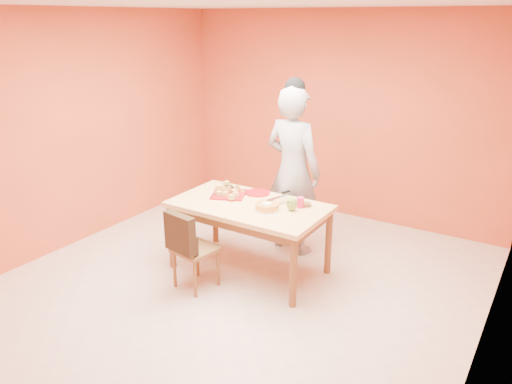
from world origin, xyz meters
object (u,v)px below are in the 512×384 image
Objects in this scene: checker_tin at (306,205)px; egg_ornament at (292,204)px; person at (293,171)px; pastry_platter at (229,194)px; sponge_cake at (267,206)px; dining_chair at (194,248)px; red_dinner_plate at (258,193)px; magenta_glass at (300,202)px; dining_table at (249,212)px.

egg_ornament is at bearing -107.97° from checker_tin.
pastry_platter is at bearing 60.06° from person.
egg_ornament reaches higher than pastry_platter.
person reaches higher than sponge_cake.
egg_ornament is at bearing 51.98° from dining_chair.
magenta_glass is at bearing -12.02° from red_dinner_plate.
person is at bearing 53.02° from pastry_platter.
magenta_glass is at bearing 94.18° from egg_ornament.
person reaches higher than magenta_glass.
sponge_cake reaches higher than dining_table.
dining_chair is 1.06m from egg_ornament.
dining_chair is 3.47× the size of sponge_cake.
checker_tin reaches higher than pastry_platter.
person is at bearing 131.55° from checker_tin.
dining_table is 11.18× the size of egg_ornament.
dining_chair is 0.78m from pastry_platter.
magenta_glass reaches higher than dining_chair.
dining_chair is at bearing 80.45° from person.
magenta_glass is at bearing -115.27° from checker_tin.
magenta_glass is 0.08m from checker_tin.
dining_chair is 7.71× the size of magenta_glass.
sponge_cake reaches higher than checker_tin.
magenta_glass is at bearing 6.22° from pastry_platter.
checker_tin is at bearing 56.91° from dining_chair.
person is (0.39, 1.30, 0.52)m from dining_chair.
checker_tin is (0.85, 0.16, 0.01)m from pastry_platter.
sponge_cake is at bearing 105.94° from person.
person is at bearing 98.90° from sponge_cake.
dining_chair reaches higher than sponge_cake.
pastry_platter reaches higher than dining_table.
checker_tin reaches higher than red_dinner_plate.
magenta_glass reaches higher than red_dinner_plate.
person is 0.78m from sponge_cake.
person is at bearing 82.95° from dining_chair.
magenta_glass is 1.04× the size of checker_tin.
dining_table is 0.50m from egg_ornament.
dining_table is 6.64× the size of sponge_cake.
checker_tin reaches higher than dining_table.
magenta_glass is (0.37, -0.52, -0.14)m from person.
egg_ornament is at bearing -24.28° from red_dinner_plate.
dining_table is 0.35m from red_dinner_plate.
person reaches higher than red_dinner_plate.
egg_ornament reaches higher than dining_table.
egg_ornament is 1.32× the size of magenta_glass.
dining_table is 5.93× the size of red_dinner_plate.
dining_table is at bearing 75.70° from dining_chair.
egg_ornament reaches higher than red_dinner_plate.
egg_ornament is (0.56, -0.25, 0.06)m from red_dinner_plate.
red_dinner_plate reaches higher than dining_table.
pastry_platter is (-0.46, -0.61, -0.18)m from person.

